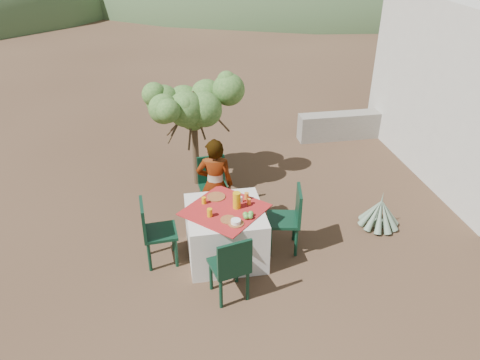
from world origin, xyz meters
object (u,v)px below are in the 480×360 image
at_px(chair_far, 213,183).
at_px(chair_right, 289,216).
at_px(table, 225,233).
at_px(chair_left, 154,230).
at_px(person, 215,185).
at_px(shrub_tree, 196,109).
at_px(chair_near, 231,266).
at_px(juice_pitcher, 237,200).
at_px(agave, 380,213).

xyz_separation_m(chair_far, chair_right, (0.92, -1.12, 0.01)).
bearing_deg(table, chair_left, 178.03).
height_order(table, person, person).
height_order(chair_left, person, person).
bearing_deg(chair_right, shrub_tree, -142.16).
xyz_separation_m(chair_near, shrub_tree, (-0.10, 2.99, 0.84)).
relative_size(chair_near, person, 0.64).
distance_m(chair_far, chair_near, 1.98).
distance_m(chair_far, juice_pitcher, 1.19).
bearing_deg(chair_left, juice_pitcher, -94.88).
bearing_deg(person, juice_pitcher, 117.43).
height_order(chair_far, person, person).
bearing_deg(chair_right, chair_near, -36.09).
bearing_deg(chair_near, juice_pitcher, -117.05).
height_order(agave, juice_pitcher, juice_pitcher).
xyz_separation_m(table, chair_far, (-0.03, 1.13, 0.14)).
height_order(chair_near, agave, chair_near).
distance_m(chair_near, juice_pitcher, 0.96).
xyz_separation_m(chair_left, chair_right, (1.85, -0.02, 0.01)).
bearing_deg(agave, chair_left, -175.56).
distance_m(shrub_tree, juice_pitcher, 2.20).
distance_m(chair_right, person, 1.18).
bearing_deg(table, shrub_tree, 94.07).
distance_m(chair_right, agave, 1.56).
bearing_deg(chair_right, agave, 112.13).
relative_size(chair_far, chair_right, 0.97).
bearing_deg(table, chair_far, 91.41).
xyz_separation_m(shrub_tree, agave, (2.55, -1.84, -1.14)).
xyz_separation_m(chair_right, juice_pitcher, (-0.74, -0.00, 0.34)).
height_order(person, agave, person).
bearing_deg(table, person, 93.44).
bearing_deg(chair_near, table, -106.75).
xyz_separation_m(chair_near, chair_right, (0.95, 0.87, 0.02)).
relative_size(shrub_tree, agave, 2.60).
relative_size(chair_right, person, 0.66).
bearing_deg(table, juice_pitcher, 4.19).
distance_m(table, chair_far, 1.14).
relative_size(table, chair_left, 1.37).
bearing_deg(juice_pitcher, shrub_tree, 98.38).
bearing_deg(chair_right, chair_far, -128.79).
bearing_deg(table, chair_right, 0.81).
xyz_separation_m(chair_near, person, (0.01, 1.56, 0.21)).
bearing_deg(chair_right, table, -77.64).
xyz_separation_m(table, chair_left, (-0.96, 0.03, 0.15)).
relative_size(chair_right, shrub_tree, 0.56).
bearing_deg(chair_left, chair_far, -44.07).
relative_size(chair_near, shrub_tree, 0.54).
bearing_deg(agave, chair_near, -154.94).
distance_m(chair_near, person, 1.57).
distance_m(chair_left, person, 1.15).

